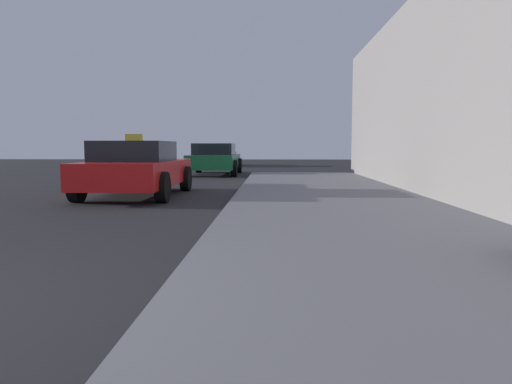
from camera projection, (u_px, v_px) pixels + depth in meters
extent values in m
cube|color=slate|center=(479.00, 331.00, 2.80)|extent=(4.00, 32.00, 0.15)
cube|color=red|center=(137.00, 173.00, 11.10)|extent=(1.78, 4.12, 0.55)
cube|color=black|center=(134.00, 151.00, 10.85)|extent=(1.56, 1.86, 0.45)
cube|color=yellow|center=(134.00, 138.00, 10.82)|extent=(0.36, 0.14, 0.16)
cylinder|color=black|center=(118.00, 178.00, 12.47)|extent=(0.22, 0.64, 0.64)
cylinder|color=black|center=(186.00, 179.00, 12.41)|extent=(0.22, 0.64, 0.64)
cylinder|color=black|center=(77.00, 187.00, 9.84)|extent=(0.22, 0.64, 0.64)
cylinder|color=black|center=(163.00, 187.00, 9.78)|extent=(0.22, 0.64, 0.64)
cube|color=#196638|center=(215.00, 161.00, 19.69)|extent=(1.79, 4.36, 0.55)
cube|color=black|center=(214.00, 149.00, 19.42)|extent=(1.57, 1.96, 0.45)
cylinder|color=black|center=(199.00, 165.00, 21.13)|extent=(0.22, 0.64, 0.64)
cylinder|color=black|center=(239.00, 165.00, 21.06)|extent=(0.22, 0.64, 0.64)
cylinder|color=black|center=(187.00, 168.00, 18.35)|extent=(0.22, 0.64, 0.64)
cylinder|color=black|center=(234.00, 168.00, 18.29)|extent=(0.22, 0.64, 0.64)
cube|color=#233899|center=(219.00, 157.00, 28.68)|extent=(1.81, 4.29, 0.55)
cube|color=black|center=(218.00, 148.00, 28.42)|extent=(1.59, 1.93, 0.45)
cylinder|color=black|center=(207.00, 160.00, 30.09)|extent=(0.22, 0.64, 0.64)
cylinder|color=black|center=(235.00, 160.00, 30.03)|extent=(0.22, 0.64, 0.64)
cylinder|color=black|center=(200.00, 161.00, 27.37)|extent=(0.22, 0.64, 0.64)
cylinder|color=black|center=(232.00, 161.00, 27.30)|extent=(0.22, 0.64, 0.64)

